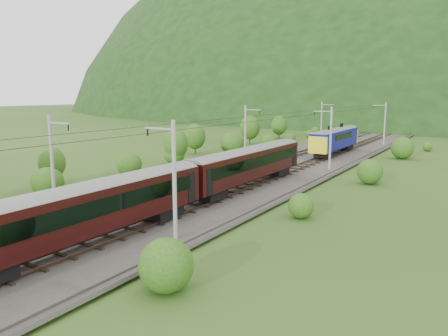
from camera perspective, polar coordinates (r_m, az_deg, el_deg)
The scene contains 15 objects.
ground at distance 33.96m, azimuth -14.69°, elevation -7.69°, with size 600.00×600.00×0.00m, color #274A17.
railbed at distance 41.15m, azimuth -4.58°, elevation -4.11°, with size 14.00×220.00×0.30m, color #38332D.
track_left at distance 42.52m, azimuth -7.20°, elevation -3.40°, with size 2.40×220.00×0.27m.
track_right at distance 39.76m, azimuth -1.78°, elevation -4.25°, with size 2.40×220.00×0.27m.
catenary_left at distance 62.07m, azimuth 2.85°, elevation 4.68°, with size 2.54×192.28×8.00m.
catenary_right at distance 57.20m, azimuth 13.68°, elevation 3.98°, with size 2.54×192.28×8.00m.
overhead_wires at distance 40.06m, azimuth -4.71°, elevation 5.59°, with size 4.83×198.00×0.03m.
mountain_main at distance 283.33m, azimuth 27.08°, elevation 6.69°, with size 504.00×360.00×244.00m, color black.
mountain_ridge at distance 352.90m, azimuth 7.73°, elevation 8.06°, with size 336.00×280.00×132.00m, color black.
train at distance 28.97m, azimuth -16.98°, elevation -4.03°, with size 2.76×110.23×4.79m.
hazard_post_near at distance 59.82m, azimuth 7.27°, elevation 1.08°, with size 0.16×0.16×1.48m, color red.
hazard_post_far at distance 84.22m, azimuth 15.58°, elevation 3.30°, with size 0.16×0.16×1.48m, color red.
signal at distance 90.52m, azimuth 13.64°, elevation 4.08°, with size 0.22×0.22×1.98m.
vegetation_left at distance 52.10m, azimuth -16.13°, elevation 1.13°, with size 12.06×146.81×6.77m.
vegetation_right at distance 27.92m, azimuth 3.01°, elevation -8.15°, with size 7.06×102.78×3.10m.
Camera 1 is at (23.71, -22.15, 10.00)m, focal length 35.00 mm.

